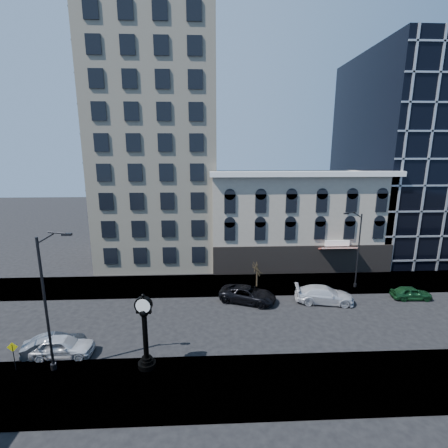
{
  "coord_description": "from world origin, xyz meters",
  "views": [
    {
      "loc": [
        0.61,
        -26.08,
        14.91
      ],
      "look_at": [
        2.0,
        4.0,
        8.0
      ],
      "focal_mm": 26.0,
      "sensor_mm": 36.0,
      "label": 1
    }
  ],
  "objects_px": {
    "street_clock": "(145,335)",
    "car_near_b": "(55,345)",
    "car_near_a": "(62,346)",
    "street_lamp_near": "(52,266)",
    "warning_sign": "(13,351)"
  },
  "relations": [
    {
      "from": "street_clock",
      "to": "car_near_b",
      "type": "height_order",
      "value": "street_clock"
    },
    {
      "from": "car_near_a",
      "to": "car_near_b",
      "type": "distance_m",
      "value": 0.75
    },
    {
      "from": "street_clock",
      "to": "car_near_a",
      "type": "distance_m",
      "value": 6.98
    },
    {
      "from": "warning_sign",
      "to": "street_clock",
      "type": "bearing_deg",
      "value": -5.64
    },
    {
      "from": "street_lamp_near",
      "to": "warning_sign",
      "type": "height_order",
      "value": "street_lamp_near"
    },
    {
      "from": "car_near_b",
      "to": "street_lamp_near",
      "type": "bearing_deg",
      "value": -159.3
    },
    {
      "from": "car_near_a",
      "to": "car_near_b",
      "type": "relative_size",
      "value": 1.06
    },
    {
      "from": "warning_sign",
      "to": "street_lamp_near",
      "type": "bearing_deg",
      "value": -5.91
    },
    {
      "from": "car_near_b",
      "to": "car_near_a",
      "type": "bearing_deg",
      "value": -131.99
    },
    {
      "from": "street_clock",
      "to": "car_near_b",
      "type": "relative_size",
      "value": 1.27
    },
    {
      "from": "car_near_b",
      "to": "warning_sign",
      "type": "bearing_deg",
      "value": 122.87
    },
    {
      "from": "car_near_a",
      "to": "warning_sign",
      "type": "bearing_deg",
      "value": 124.56
    },
    {
      "from": "street_lamp_near",
      "to": "warning_sign",
      "type": "xyz_separation_m",
      "value": [
        -3.28,
        0.02,
        -6.08
      ]
    },
    {
      "from": "car_near_b",
      "to": "street_clock",
      "type": "bearing_deg",
      "value": -122.29
    },
    {
      "from": "street_clock",
      "to": "warning_sign",
      "type": "distance_m",
      "value": 8.98
    }
  ]
}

